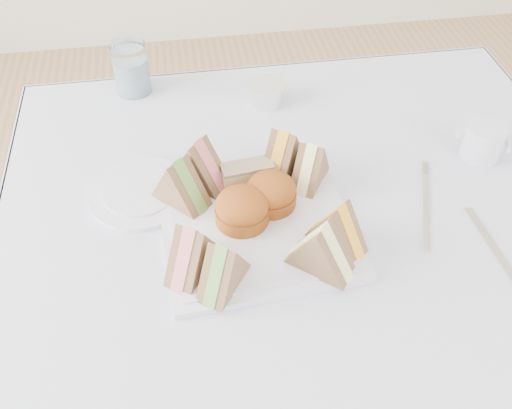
{
  "coord_description": "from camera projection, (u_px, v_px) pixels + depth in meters",
  "views": [
    {
      "loc": [
        -0.19,
        -0.57,
        1.42
      ],
      "look_at": [
        -0.09,
        0.04,
        0.8
      ],
      "focal_mm": 40.0,
      "sensor_mm": 36.0,
      "label": 1
    }
  ],
  "objects": [
    {
      "name": "tea_strainer",
      "position": [
        267.0,
        94.0,
        1.13
      ],
      "size": [
        0.1,
        0.1,
        0.04
      ],
      "primitive_type": "cylinder",
      "rotation": [
        0.0,
        0.0,
        0.42
      ],
      "color": "silver",
      "rests_on": "tablecloth"
    },
    {
      "name": "pastry_slice",
      "position": [
        247.0,
        174.0,
        0.95
      ],
      "size": [
        0.09,
        0.04,
        0.04
      ],
      "primitive_type": "cube",
      "rotation": [
        0.0,
        0.0,
        0.12
      ],
      "color": "beige",
      "rests_on": "serving_plate"
    },
    {
      "name": "sandwich_fr_b",
      "position": [
        322.0,
        247.0,
        0.81
      ],
      "size": [
        0.11,
        0.1,
        0.09
      ],
      "primitive_type": null,
      "rotation": [
        0.0,
        0.0,
        -0.7
      ],
      "color": "brown",
      "rests_on": "serving_plate"
    },
    {
      "name": "sandwich_br_a",
      "position": [
        311.0,
        163.0,
        0.94
      ],
      "size": [
        0.08,
        0.1,
        0.08
      ],
      "primitive_type": null,
      "rotation": [
        0.0,
        0.0,
        -2.14
      ],
      "color": "brown",
      "rests_on": "serving_plate"
    },
    {
      "name": "knife",
      "position": [
        493.0,
        247.0,
        0.88
      ],
      "size": [
        0.02,
        0.17,
        0.0
      ],
      "primitive_type": "cube",
      "rotation": [
        0.0,
        0.0,
        0.05
      ],
      "color": "silver",
      "rests_on": "tablecloth"
    },
    {
      "name": "sandwich_bl_b",
      "position": [
        199.0,
        162.0,
        0.93
      ],
      "size": [
        0.11,
        0.1,
        0.09
      ],
      "primitive_type": null,
      "rotation": [
        0.0,
        0.0,
        2.41
      ],
      "color": "brown",
      "rests_on": "serving_plate"
    },
    {
      "name": "sandwich_fr_a",
      "position": [
        338.0,
        225.0,
        0.84
      ],
      "size": [
        0.09,
        0.1,
        0.08
      ],
      "primitive_type": null,
      "rotation": [
        0.0,
        0.0,
        -0.89
      ],
      "color": "brown",
      "rests_on": "serving_plate"
    },
    {
      "name": "sandwich_fl_b",
      "position": [
        223.0,
        265.0,
        0.79
      ],
      "size": [
        0.09,
        0.1,
        0.08
      ],
      "primitive_type": null,
      "rotation": [
        0.0,
        0.0,
        0.95
      ],
      "color": "brown",
      "rests_on": "serving_plate"
    },
    {
      "name": "sandwich_br_b",
      "position": [
        283.0,
        151.0,
        0.96
      ],
      "size": [
        0.09,
        0.1,
        0.09
      ],
      "primitive_type": null,
      "rotation": [
        0.0,
        0.0,
        -2.22
      ],
      "color": "brown",
      "rests_on": "serving_plate"
    },
    {
      "name": "fork",
      "position": [
        426.0,
        211.0,
        0.93
      ],
      "size": [
        0.07,
        0.17,
        0.0
      ],
      "primitive_type": "cube",
      "rotation": [
        0.0,
        0.0,
        -0.35
      ],
      "color": "silver",
      "rests_on": "tablecloth"
    },
    {
      "name": "water_glass",
      "position": [
        131.0,
        69.0,
        1.14
      ],
      "size": [
        0.08,
        0.08,
        0.1
      ],
      "primitive_type": "cylinder",
      "rotation": [
        0.0,
        0.0,
        0.18
      ],
      "color": "white",
      "rests_on": "tablecloth"
    },
    {
      "name": "creamer_jug",
      "position": [
        483.0,
        142.0,
        1.01
      ],
      "size": [
        0.09,
        0.09,
        0.06
      ],
      "primitive_type": "cylinder",
      "rotation": [
        0.0,
        0.0,
        -0.39
      ],
      "color": "silver",
      "rests_on": "tablecloth"
    },
    {
      "name": "tablecloth",
      "position": [
        319.0,
        241.0,
        0.9
      ],
      "size": [
        1.02,
        1.02,
        0.01
      ],
      "primitive_type": "cube",
      "color": "silver",
      "rests_on": "table"
    },
    {
      "name": "table",
      "position": [
        304.0,
        361.0,
        1.16
      ],
      "size": [
        0.9,
        0.9,
        0.74
      ],
      "primitive_type": "cube",
      "color": "brown",
      "rests_on": "floor"
    },
    {
      "name": "serving_plate",
      "position": [
        256.0,
        224.0,
        0.91
      ],
      "size": [
        0.31,
        0.31,
        0.01
      ],
      "primitive_type": "cube",
      "rotation": [
        0.0,
        0.0,
        0.06
      ],
      "color": "silver",
      "rests_on": "tablecloth"
    },
    {
      "name": "side_plate",
      "position": [
        141.0,
        192.0,
        0.96
      ],
      "size": [
        0.22,
        0.22,
        0.01
      ],
      "primitive_type": "cylinder",
      "rotation": [
        0.0,
        0.0,
        -0.34
      ],
      "color": "silver",
      "rests_on": "tablecloth"
    },
    {
      "name": "sandwich_fl_a",
      "position": [
        192.0,
        248.0,
        0.81
      ],
      "size": [
        0.1,
        0.11,
        0.09
      ],
      "primitive_type": null,
      "rotation": [
        0.0,
        0.0,
        0.93
      ],
      "color": "brown",
      "rests_on": "serving_plate"
    },
    {
      "name": "sandwich_bl_a",
      "position": [
        180.0,
        181.0,
        0.9
      ],
      "size": [
        0.1,
        0.1,
        0.09
      ],
      "primitive_type": null,
      "rotation": [
        0.0,
        0.0,
        2.32
      ],
      "color": "brown",
      "rests_on": "serving_plate"
    },
    {
      "name": "scone_left",
      "position": [
        242.0,
        208.0,
        0.88
      ],
      "size": [
        0.09,
        0.09,
        0.06
      ],
      "primitive_type": "cylinder",
      "rotation": [
        0.0,
        0.0,
        0.04
      ],
      "color": "#9F4111",
      "rests_on": "serving_plate"
    },
    {
      "name": "scone_right",
      "position": [
        271.0,
        192.0,
        0.91
      ],
      "size": [
        0.11,
        0.11,
        0.05
      ],
      "primitive_type": "cylinder",
      "rotation": [
        0.0,
        0.0,
        0.41
      ],
      "color": "#9F4111",
      "rests_on": "serving_plate"
    }
  ]
}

